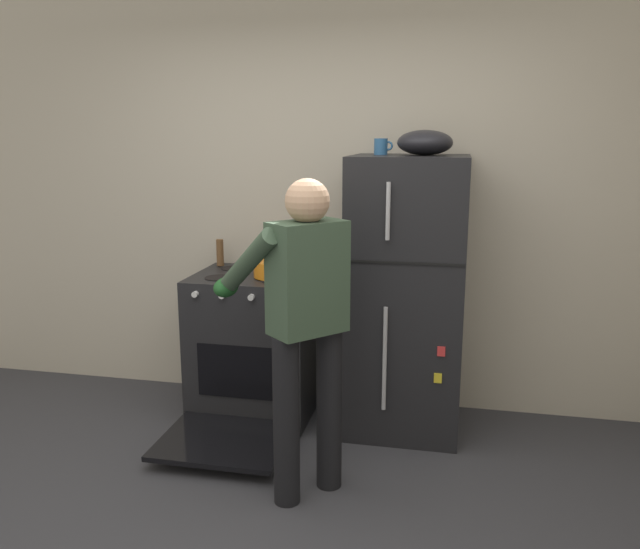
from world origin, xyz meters
TOP-DOWN VIEW (x-y plane):
  - kitchen_wall_back at (0.00, 1.95)m, footprint 6.00×0.10m
  - refrigerator at (0.53, 1.57)m, footprint 0.68×0.72m
  - stove_range at (-0.43, 1.55)m, footprint 0.76×1.23m
  - person_cook at (0.10, 0.69)m, footprint 0.73×0.74m
  - red_pot at (-0.27, 1.52)m, footprint 0.38×0.28m
  - coffee_mug at (0.36, 1.62)m, footprint 0.11×0.08m
  - pepper_mill at (-0.73, 1.77)m, footprint 0.05×0.05m
  - mixing_bowl at (0.61, 1.57)m, footprint 0.32×0.32m

SIDE VIEW (x-z plane):
  - stove_range at x=-0.43m, z-range -0.01..0.92m
  - refrigerator at x=0.53m, z-range 0.00..1.68m
  - person_cook at x=0.10m, z-range 0.16..1.76m
  - red_pot at x=-0.27m, z-range 0.93..1.03m
  - pepper_mill at x=-0.73m, z-range 0.93..1.11m
  - kitchen_wall_back at x=0.00m, z-range 0.00..2.70m
  - coffee_mug at x=0.36m, z-range 1.68..1.77m
  - mixing_bowl at x=0.61m, z-range 1.68..1.82m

